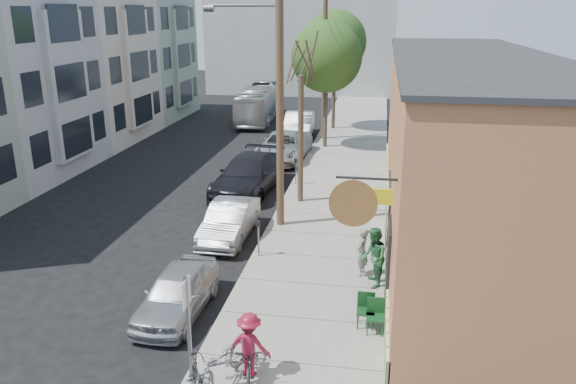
% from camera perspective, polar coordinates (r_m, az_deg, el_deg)
% --- Properties ---
extents(ground, '(120.00, 120.00, 0.00)m').
position_cam_1_polar(ground, '(18.17, -11.19, -8.53)').
color(ground, black).
extents(sidewalk, '(4.50, 58.00, 0.15)m').
position_cam_1_polar(sidewalk, '(27.36, 5.30, 1.13)').
color(sidewalk, gray).
rests_on(sidewalk, ground).
extents(cafe_building, '(6.60, 20.20, 6.61)m').
position_cam_1_polar(cafe_building, '(20.86, 17.35, 4.16)').
color(cafe_building, '#B26A42').
rests_on(cafe_building, ground).
extents(apartment_row, '(6.30, 32.00, 9.00)m').
position_cam_1_polar(apartment_row, '(34.37, -22.39, 10.90)').
color(apartment_row, '#95A58B').
rests_on(apartment_row, ground).
extents(end_cap_building, '(18.00, 8.00, 12.00)m').
position_cam_1_polar(end_cap_building, '(57.71, 1.55, 16.12)').
color(end_cap_building, '#B0B1AB').
rests_on(end_cap_building, ground).
extents(sign_post, '(0.07, 0.45, 2.80)m').
position_cam_1_polar(sign_post, '(12.11, -10.08, -13.06)').
color(sign_post, slate).
rests_on(sign_post, sidewalk).
extents(parking_meter_near, '(0.14, 0.14, 1.24)m').
position_cam_1_polar(parking_meter_near, '(18.65, -3.03, -4.14)').
color(parking_meter_near, slate).
rests_on(parking_meter_near, sidewalk).
extents(parking_meter_far, '(0.14, 0.14, 1.24)m').
position_cam_1_polar(parking_meter_far, '(26.25, 0.81, 2.53)').
color(parking_meter_far, slate).
rests_on(parking_meter_far, sidewalk).
extents(utility_pole_near, '(3.57, 0.28, 10.00)m').
position_cam_1_polar(utility_pole_near, '(20.33, -1.00, 10.68)').
color(utility_pole_near, '#503A28').
rests_on(utility_pole_near, sidewalk).
extents(utility_pole_far, '(1.80, 0.28, 10.00)m').
position_cam_1_polar(utility_pole_far, '(35.39, 3.74, 13.73)').
color(utility_pole_far, '#503A28').
rests_on(utility_pole_far, sidewalk).
extents(tree_bare, '(0.24, 0.24, 5.35)m').
position_cam_1_polar(tree_bare, '(23.50, 1.29, 5.30)').
color(tree_bare, '#44392C').
rests_on(tree_bare, sidewalk).
extents(tree_leafy_mid, '(4.09, 4.09, 7.31)m').
position_cam_1_polar(tree_leafy_mid, '(33.11, 3.94, 13.54)').
color(tree_leafy_mid, '#44392C').
rests_on(tree_leafy_mid, sidewalk).
extents(tree_leafy_far, '(4.13, 4.13, 7.87)m').
position_cam_1_polar(tree_leafy_far, '(38.52, 4.81, 14.96)').
color(tree_leafy_far, '#44392C').
rests_on(tree_leafy_far, sidewalk).
extents(patio_chair_a, '(0.53, 0.53, 0.88)m').
position_cam_1_polar(patio_chair_a, '(14.77, 8.87, -12.44)').
color(patio_chair_a, '#0F3919').
rests_on(patio_chair_a, sidewalk).
extents(patio_chair_b, '(0.50, 0.50, 0.88)m').
position_cam_1_polar(patio_chair_b, '(14.99, 7.88, -11.89)').
color(patio_chair_b, '#0F3919').
rests_on(patio_chair_b, sidewalk).
extents(patron_grey, '(0.48, 0.62, 1.54)m').
position_cam_1_polar(patron_grey, '(17.51, 7.52, -6.05)').
color(patron_grey, slate).
rests_on(patron_grey, sidewalk).
extents(patron_green, '(0.83, 0.99, 1.82)m').
position_cam_1_polar(patron_green, '(16.84, 8.71, -6.60)').
color(patron_green, '#276337').
rests_on(patron_green, sidewalk).
extents(cyclist, '(1.07, 0.73, 1.53)m').
position_cam_1_polar(cyclist, '(13.00, -3.94, -15.20)').
color(cyclist, maroon).
rests_on(cyclist, sidewalk).
extents(cyclist_bike, '(0.88, 1.72, 0.86)m').
position_cam_1_polar(cyclist_bike, '(13.18, -3.91, -16.42)').
color(cyclist_bike, black).
rests_on(cyclist_bike, sidewalk).
extents(parked_bike_a, '(1.15, 1.63, 0.96)m').
position_cam_1_polar(parked_bike_a, '(12.52, -9.13, -18.46)').
color(parked_bike_a, black).
rests_on(parked_bike_a, sidewalk).
extents(parked_bike_b, '(1.23, 2.02, 1.00)m').
position_cam_1_polar(parked_bike_b, '(12.96, -6.74, -16.80)').
color(parked_bike_b, slate).
rests_on(parked_bike_b, sidewalk).
extents(car_0, '(1.60, 3.82, 1.29)m').
position_cam_1_polar(car_0, '(15.91, -11.18, -9.96)').
color(car_0, '#AAABB1').
rests_on(car_0, ground).
extents(car_1, '(1.45, 4.08, 1.34)m').
position_cam_1_polar(car_1, '(20.60, -5.96, -2.94)').
color(car_1, '#999CA0').
rests_on(car_1, ground).
extents(car_2, '(2.82, 5.89, 1.66)m').
position_cam_1_polar(car_2, '(25.63, -4.05, 1.74)').
color(car_2, black).
rests_on(car_2, ground).
extents(car_3, '(2.72, 5.52, 1.51)m').
position_cam_1_polar(car_3, '(31.28, -0.44, 4.67)').
color(car_3, '#AEB2B6').
rests_on(car_3, ground).
extents(car_4, '(2.02, 5.06, 1.64)m').
position_cam_1_polar(car_4, '(36.76, 1.11, 6.81)').
color(car_4, gray).
rests_on(car_4, ground).
extents(bus, '(2.70, 9.34, 2.57)m').
position_cam_1_polar(bus, '(42.48, -2.97, 8.97)').
color(bus, silver).
rests_on(bus, ground).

